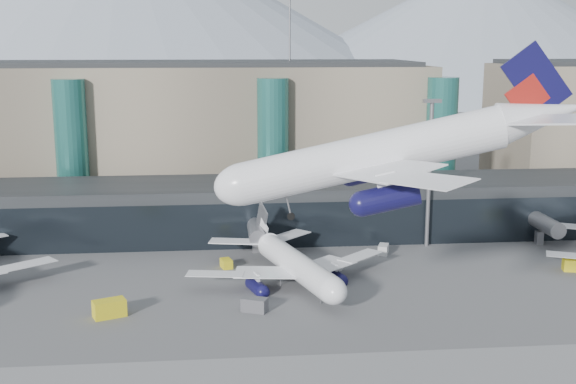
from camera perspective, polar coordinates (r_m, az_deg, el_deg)
The scene contains 14 objects.
ground at distance 79.35m, azimuth -0.73°, elevation -14.39°, with size 900.00×900.00×0.00m, color #515154.
concourse at distance 132.31m, azimuth -2.82°, elevation -1.38°, with size 170.00×27.00×10.00m.
terminal_main at distance 163.32m, azimuth -12.22°, elevation 4.61°, with size 130.00×30.00×31.00m.
teal_towers at distance 146.81m, azimuth -9.01°, elevation 3.39°, with size 116.40×19.40×46.00m.
mountain_ridge at distance 451.67m, azimuth -2.78°, elevation 13.08°, with size 910.00×400.00×110.00m.
lightmast_mid at distance 125.97m, azimuth 11.13°, elevation 2.13°, with size 3.00×1.20×25.60m.
hero_jet at distance 66.35m, azimuth 9.37°, elevation 4.15°, with size 34.51×34.84×11.27m.
jet_parked_mid at distance 108.28m, azimuth 0.05°, elevation -4.83°, with size 31.95×33.50×10.75m.
veh_b at distance 114.88m, azimuth -4.90°, elevation -5.65°, with size 2.44×1.50×1.41m, color gold.
veh_c at distance 96.64m, azimuth -2.66°, elevation -8.89°, with size 3.32×1.75×1.85m, color #4A4A4F.
veh_d at distance 122.66m, azimuth 7.54°, elevation -4.53°, with size 2.86×1.53×1.63m, color silver.
veh_e at distance 121.46m, azimuth 21.66°, elevation -5.38°, with size 3.32×1.88×1.88m, color gold.
veh_g at distance 113.87m, azimuth 3.75°, elevation -5.81°, with size 2.26×1.32×1.32m, color silver.
veh_h at distance 97.48m, azimuth -13.93°, elevation -8.92°, with size 4.10×2.16×2.27m, color gold.
Camera 1 is at (-5.82, -71.02, 34.91)m, focal length 45.00 mm.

